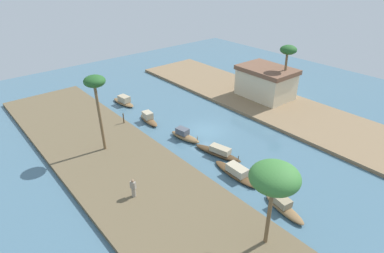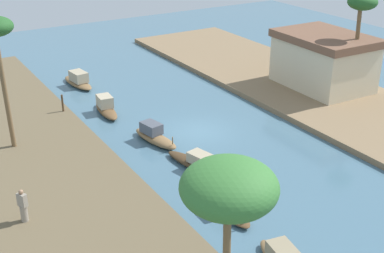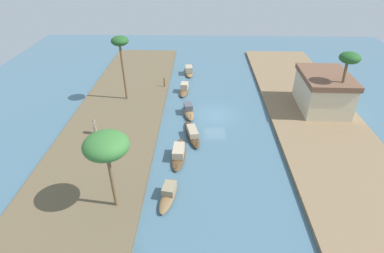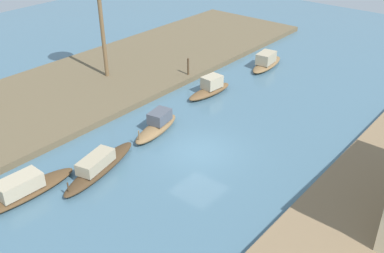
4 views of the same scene
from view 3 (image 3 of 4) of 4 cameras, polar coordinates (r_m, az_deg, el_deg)
name	(u,v)px [view 3 (image 3 of 4)]	position (r m, az deg, el deg)	size (l,w,h in m)	color
river_water	(216,115)	(36.68, 4.29, 2.07)	(67.72, 67.72, 0.00)	#476B7F
riverbank_left	(120,112)	(37.72, -13.01, 2.52)	(45.26, 10.10, 0.39)	brown
riverbank_right	(313,115)	(38.81, 21.11, 1.97)	(45.26, 10.10, 0.39)	#846B4C
sampan_with_red_awning	(189,71)	(47.98, -0.59, 10.05)	(4.24, 1.66, 1.23)	brown
sampan_foreground	(179,153)	(29.69, -2.42, -4.80)	(5.19, 1.42, 1.08)	brown
sampan_midstream	(188,111)	(36.58, -0.64, 2.84)	(3.96, 1.75, 1.20)	brown
sampan_open_hull	(184,89)	(41.93, -1.40, 6.78)	(3.81, 1.37, 1.26)	brown
sampan_downstream_large	(192,133)	(32.51, 0.01, -1.24)	(5.45, 2.25, 1.04)	#47331E
sampan_near_left_bank	(169,194)	(25.53, -4.27, -12.07)	(4.12, 1.72, 1.04)	brown
person_on_near_bank	(95,127)	(33.54, -17.21, -0.12)	(0.52, 0.45, 1.65)	gray
mooring_post	(164,82)	(42.85, -5.07, 8.03)	(0.14, 0.14, 1.22)	#4C3823
palm_tree_left_near	(120,44)	(37.96, -12.91, 14.32)	(2.00, 2.00, 7.81)	brown
palm_tree_left_far	(106,146)	(21.91, -15.32, -3.47)	(3.17, 3.17, 6.33)	brown
palm_tree_right_tall	(349,61)	(36.63, 26.60, 10.55)	(2.14, 2.14, 7.42)	brown
riverside_building	(323,91)	(39.65, 22.71, 6.00)	(7.47, 5.45, 4.14)	beige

